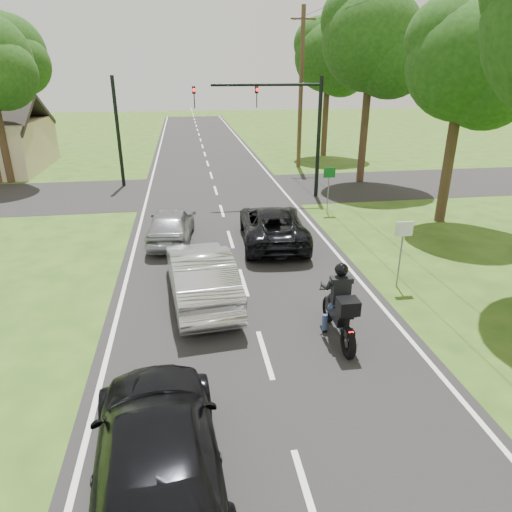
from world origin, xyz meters
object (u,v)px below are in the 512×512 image
at_px(motorcycle_rider, 340,311).
at_px(sign_white, 403,238).
at_px(silver_suv, 171,225).
at_px(traffic_signal, 283,116).
at_px(silver_sedan, 201,275).
at_px(utility_pole_far, 301,89).
at_px(dark_suv, 273,225).
at_px(dark_car_behind, 158,452).
at_px(sign_green, 329,179).

bearing_deg(motorcycle_rider, sign_white, 43.83).
distance_m(silver_suv, traffic_signal, 8.82).
distance_m(silver_sedan, utility_pole_far, 20.86).
bearing_deg(dark_suv, dark_car_behind, 74.23).
xyz_separation_m(utility_pole_far, sign_white, (-1.50, -19.02, -3.49)).
distance_m(dark_suv, sign_green, 4.91).
bearing_deg(utility_pole_far, silver_sedan, -111.72).
distance_m(silver_sedan, traffic_signal, 12.38).
bearing_deg(motorcycle_rider, traffic_signal, 84.79).
distance_m(motorcycle_rider, utility_pole_far, 22.45).
xyz_separation_m(silver_sedan, sign_white, (6.06, -0.05, 0.79)).
relative_size(sign_white, sign_green, 1.00).
relative_size(motorcycle_rider, utility_pole_far, 0.24).
bearing_deg(sign_green, sign_white, -91.43).
relative_size(silver_suv, sign_white, 1.90).
distance_m(silver_suv, sign_white, 8.74).
distance_m(dark_suv, dark_car_behind, 11.54).
xyz_separation_m(motorcycle_rider, traffic_signal, (1.41, 13.61, 3.33)).
bearing_deg(sign_green, dark_suv, -133.17).
height_order(dark_car_behind, traffic_signal, traffic_signal).
relative_size(silver_suv, dark_car_behind, 0.80).
relative_size(traffic_signal, utility_pole_far, 0.64).
bearing_deg(utility_pole_far, silver_suv, -121.51).
relative_size(dark_car_behind, utility_pole_far, 0.50).
distance_m(dark_car_behind, sign_white, 9.51).
bearing_deg(silver_suv, traffic_signal, -128.37).
relative_size(dark_suv, silver_sedan, 1.05).
relative_size(dark_suv, sign_green, 2.39).
relative_size(dark_suv, silver_suv, 1.26).
relative_size(silver_suv, sign_green, 1.90).
relative_size(motorcycle_rider, silver_suv, 0.59).
height_order(silver_sedan, utility_pole_far, utility_pole_far).
relative_size(traffic_signal, sign_green, 3.00).
xyz_separation_m(dark_suv, sign_green, (3.30, 3.52, 0.88)).
bearing_deg(sign_green, utility_pole_far, 83.27).
bearing_deg(traffic_signal, motorcycle_rider, -95.92).
xyz_separation_m(silver_sedan, dark_car_behind, (-0.95, -6.43, -0.07)).
height_order(traffic_signal, sign_white, traffic_signal).
bearing_deg(silver_sedan, dark_suv, -129.13).
xyz_separation_m(traffic_signal, sign_white, (1.36, -11.02, -2.54)).
xyz_separation_m(dark_car_behind, sign_green, (7.20, 14.38, 0.86)).
height_order(motorcycle_rider, silver_suv, motorcycle_rider).
height_order(dark_suv, traffic_signal, traffic_signal).
relative_size(dark_suv, traffic_signal, 0.80).
height_order(dark_car_behind, utility_pole_far, utility_pole_far).
xyz_separation_m(utility_pole_far, sign_green, (-1.30, -11.02, -3.49)).
height_order(dark_suv, utility_pole_far, utility_pole_far).
xyz_separation_m(silver_suv, dark_car_behind, (-0.01, -11.55, 0.04)).
height_order(motorcycle_rider, utility_pole_far, utility_pole_far).
bearing_deg(sign_green, silver_suv, -158.48).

